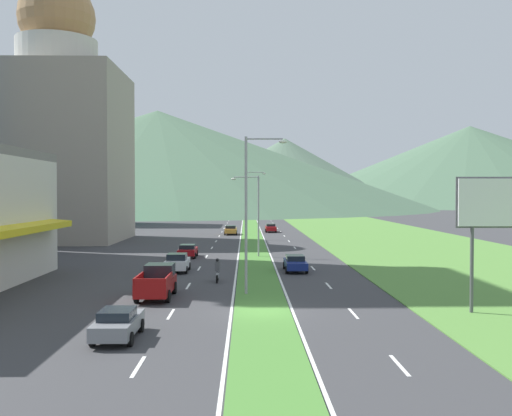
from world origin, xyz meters
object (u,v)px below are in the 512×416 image
(car_4, at_px, (188,251))
(car_5, at_px, (118,323))
(car_1, at_px, (231,230))
(car_2, at_px, (177,262))
(street_lamp_mid, at_px, (255,210))
(street_lamp_far, at_px, (248,200))
(car_3, at_px, (295,263))
(car_0, at_px, (271,228))
(street_lamp_near, at_px, (250,205))
(motorcycle_rider, at_px, (217,272))
(billboard_roadside, at_px, (507,209))
(pickup_truck_0, at_px, (157,282))

(car_4, bearing_deg, car_5, -179.68)
(car_1, height_order, car_2, car_2)
(street_lamp_mid, height_order, car_1, street_lamp_mid)
(car_2, bearing_deg, car_1, -4.39)
(street_lamp_mid, height_order, car_2, street_lamp_mid)
(street_lamp_mid, bearing_deg, street_lamp_far, 91.54)
(car_3, bearing_deg, street_lamp_far, -173.53)
(car_0, bearing_deg, car_2, -11.43)
(car_5, bearing_deg, street_lamp_near, -28.00)
(car_1, bearing_deg, motorcycle_rider, -179.65)
(street_lamp_mid, relative_size, car_1, 1.81)
(street_lamp_near, relative_size, car_4, 2.45)
(street_lamp_far, height_order, car_5, street_lamp_far)
(billboard_roadside, bearing_deg, car_1, 105.34)
(street_lamp_far, bearing_deg, car_4, -105.47)
(car_3, distance_m, pickup_truck_0, 15.94)
(car_2, bearing_deg, pickup_truck_0, -179.40)
(street_lamp_mid, bearing_deg, car_0, 85.13)
(street_lamp_near, relative_size, street_lamp_far, 1.06)
(billboard_roadside, relative_size, car_2, 1.85)
(billboard_roadside, relative_size, car_5, 1.78)
(motorcycle_rider, bearing_deg, car_5, 167.72)
(street_lamp_near, xyz_separation_m, motorcycle_rider, (-2.45, 5.58, -5.19))
(billboard_roadside, height_order, car_3, billboard_roadside)
(billboard_roadside, xyz_separation_m, car_0, (-10.31, 67.93, -5.13))
(car_0, distance_m, car_3, 50.06)
(street_lamp_near, bearing_deg, car_4, 105.87)
(billboard_roadside, height_order, car_1, billboard_roadside)
(street_lamp_far, height_order, car_4, street_lamp_far)
(car_1, xyz_separation_m, pickup_truck_0, (-3.29, -56.70, 0.23))
(street_lamp_near, relative_size, car_2, 2.53)
(car_0, distance_m, motorcycle_rider, 56.40)
(car_1, relative_size, pickup_truck_0, 0.88)
(pickup_truck_0, bearing_deg, motorcycle_rider, -29.28)
(pickup_truck_0, bearing_deg, car_2, 0.60)
(car_2, xyz_separation_m, car_3, (10.15, 0.22, -0.08))
(street_lamp_far, distance_m, motorcycle_rider, 40.71)
(street_lamp_mid, height_order, motorcycle_rider, street_lamp_mid)
(car_1, bearing_deg, car_5, 177.07)
(car_3, distance_m, motorcycle_rider, 8.78)
(car_1, height_order, pickup_truck_0, pickup_truck_0)
(pickup_truck_0, bearing_deg, car_5, 179.16)
(car_1, bearing_deg, car_2, 175.61)
(car_5, bearing_deg, street_lamp_mid, -11.28)
(street_lamp_far, bearing_deg, car_0, 76.02)
(car_3, bearing_deg, car_5, -23.68)
(car_0, bearing_deg, car_5, -7.92)
(car_5, distance_m, motorcycle_rider, 17.64)
(car_0, distance_m, car_5, 73.98)
(car_3, bearing_deg, car_2, -88.77)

